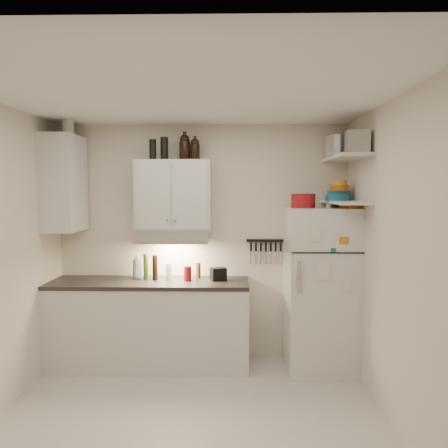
{
  "coord_description": "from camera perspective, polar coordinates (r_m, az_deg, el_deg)",
  "views": [
    {
      "loc": [
        0.33,
        -3.35,
        1.88
      ],
      "look_at": [
        0.25,
        0.9,
        1.55
      ],
      "focal_mm": 35.0,
      "sensor_mm": 36.0,
      "label": 1
    }
  ],
  "objects": [
    {
      "name": "fridge",
      "position": [
        4.71,
        12.44,
        -8.29
      ],
      "size": [
        0.7,
        0.68,
        1.7
      ],
      "primitive_type": "cube",
      "color": "silver",
      "rests_on": "floor"
    },
    {
      "name": "soap_bottle",
      "position": [
        4.85,
        -11.24,
        -5.12
      ],
      "size": [
        0.13,
        0.13,
        0.32
      ],
      "primitive_type": "imported",
      "rotation": [
        0.0,
        0.0,
        0.01
      ],
      "color": "silver",
      "rests_on": "countertop"
    },
    {
      "name": "floor",
      "position": [
        3.86,
        -4.37,
        -24.9
      ],
      "size": [
        3.2,
        3.0,
        0.02
      ],
      "primitive_type": "cube",
      "color": "beige",
      "rests_on": "ground"
    },
    {
      "name": "vinegar_bottle",
      "position": [
        4.73,
        -8.99,
        -5.65
      ],
      "size": [
        0.07,
        0.07,
        0.27
      ],
      "primitive_type": "cylinder",
      "rotation": [
        0.0,
        0.0,
        -0.32
      ],
      "color": "black",
      "rests_on": "countertop"
    },
    {
      "name": "caddy",
      "position": [
        4.68,
        -0.76,
        -6.55
      ],
      "size": [
        0.19,
        0.17,
        0.14
      ],
      "primitive_type": "cube",
      "rotation": [
        0.0,
        0.0,
        0.4
      ],
      "color": "black",
      "rests_on": "countertop"
    },
    {
      "name": "shelf_lo",
      "position": [
        4.52,
        15.46,
        2.76
      ],
      "size": [
        0.3,
        0.95,
        0.03
      ],
      "primitive_type": "cube",
      "color": "silver",
      "rests_on": "right_wall"
    },
    {
      "name": "ceiling",
      "position": [
        3.44,
        -4.64,
        16.68
      ],
      "size": [
        3.2,
        3.0,
        0.02
      ],
      "primitive_type": "cube",
      "color": "white",
      "rests_on": "ground"
    },
    {
      "name": "tin_b",
      "position": [
        4.24,
        16.99,
        10.17
      ],
      "size": [
        0.23,
        0.23,
        0.21
      ],
      "primitive_type": "cube",
      "rotation": [
        0.0,
        0.0,
        -0.12
      ],
      "color": "#AAAAAD",
      "rests_on": "shelf_hi"
    },
    {
      "name": "stock_pot",
      "position": [
        4.83,
        14.71,
        9.53
      ],
      "size": [
        0.31,
        0.31,
        0.21
      ],
      "primitive_type": "cylinder",
      "rotation": [
        0.0,
        0.0,
        0.04
      ],
      "color": "silver",
      "rests_on": "shelf_hi"
    },
    {
      "name": "right_wall",
      "position": [
        3.63,
        21.8,
        -5.06
      ],
      "size": [
        0.02,
        3.0,
        2.6
      ],
      "primitive_type": "cube",
      "color": "beige",
      "rests_on": "ground"
    },
    {
      "name": "growler_a",
      "position": [
        4.75,
        -5.15,
        9.98
      ],
      "size": [
        0.13,
        0.13,
        0.28
      ],
      "primitive_type": null,
      "rotation": [
        0.0,
        0.0,
        0.12
      ],
      "color": "black",
      "rests_on": "upper_cabinet"
    },
    {
      "name": "thermos_b",
      "position": [
        4.7,
        -9.29,
        9.57
      ],
      "size": [
        0.1,
        0.1,
        0.21
      ],
      "primitive_type": "cylinder",
      "rotation": [
        0.0,
        0.0,
        0.42
      ],
      "color": "black",
      "rests_on": "upper_cabinet"
    },
    {
      "name": "bowl_teal",
      "position": [
        4.74,
        14.74,
        3.61
      ],
      "size": [
        0.24,
        0.24,
        0.1
      ],
      "primitive_type": "cylinder",
      "color": "#165E79",
      "rests_on": "shelf_lo"
    },
    {
      "name": "red_jar",
      "position": [
        4.66,
        -4.77,
        -6.46
      ],
      "size": [
        0.1,
        0.1,
        0.16
      ],
      "primitive_type": "cylinder",
      "rotation": [
        0.0,
        0.0,
        0.28
      ],
      "color": "maroon",
      "rests_on": "countertop"
    },
    {
      "name": "range_hood",
      "position": [
        4.69,
        -6.66,
        -1.59
      ],
      "size": [
        0.76,
        0.46,
        0.12
      ],
      "primitive_type": "cube",
      "color": "silver",
      "rests_on": "back_wall"
    },
    {
      "name": "thermos_a",
      "position": [
        4.7,
        -7.8,
        9.74
      ],
      "size": [
        0.1,
        0.1,
        0.24
      ],
      "primitive_type": "cylinder",
      "rotation": [
        0.0,
        0.0,
        -0.29
      ],
      "color": "black",
      "rests_on": "upper_cabinet"
    },
    {
      "name": "growler_b",
      "position": [
        4.71,
        -3.8,
        9.76
      ],
      "size": [
        0.11,
        0.11,
        0.24
      ],
      "primitive_type": null,
      "rotation": [
        0.0,
        0.0,
        0.1
      ],
      "color": "black",
      "rests_on": "upper_cabinet"
    },
    {
      "name": "side_cabinet",
      "position": [
        4.88,
        -20.21,
        4.99
      ],
      "size": [
        0.33,
        0.55,
        1.0
      ],
      "primitive_type": "cube",
      "color": "silver",
      "rests_on": "left_wall"
    },
    {
      "name": "book_stack",
      "position": [
        4.5,
        16.39,
        2.43
      ],
      "size": [
        0.22,
        0.26,
        0.07
      ],
      "primitive_type": "cube",
      "rotation": [
        0.0,
        0.0,
        0.26
      ],
      "color": "orange",
      "rests_on": "fridge"
    },
    {
      "name": "tin_a",
      "position": [
        4.45,
        14.86,
        9.89
      ],
      "size": [
        0.23,
        0.22,
        0.2
      ],
      "primitive_type": "cube",
      "rotation": [
        0.0,
        0.0,
        0.21
      ],
      "color": "#AAAAAD",
      "rests_on": "shelf_hi"
    },
    {
      "name": "countertop",
      "position": [
        4.73,
        -9.74,
        -7.57
      ],
      "size": [
        2.1,
        0.62,
        0.04
      ],
      "primitive_type": "cube",
      "color": "#272521",
      "rests_on": "base_cabinet"
    },
    {
      "name": "pepper_mill",
      "position": [
        4.77,
        -3.39,
        -6.11
      ],
      "size": [
        0.06,
        0.06,
        0.17
      ],
      "primitive_type": "cylinder",
      "rotation": [
        0.0,
        0.0,
        0.16
      ],
      "color": "brown",
      "rests_on": "countertop"
    },
    {
      "name": "shelf_hi",
      "position": [
        4.53,
        15.57,
        8.33
      ],
      "size": [
        0.3,
        0.95,
        0.03
      ],
      "primitive_type": "cube",
      "color": "silver",
      "rests_on": "right_wall"
    },
    {
      "name": "side_jar",
      "position": [
        4.89,
        -19.72,
        11.83
      ],
      "size": [
        0.13,
        0.13,
        0.16
      ],
      "primitive_type": "cylinder",
      "rotation": [
        0.0,
        0.0,
        0.09
      ],
      "color": "silver",
      "rests_on": "side_cabinet"
    },
    {
      "name": "spice_jar",
      "position": [
        4.62,
        13.56,
        2.69
      ],
      "size": [
        0.07,
        0.07,
        0.1
      ],
      "primitive_type": "cylinder",
      "rotation": [
        0.0,
        0.0,
        -0.18
      ],
      "color": "silver",
      "rests_on": "fridge"
    },
    {
      "name": "dutch_oven",
      "position": [
        4.55,
        10.29,
        3.02
      ],
      "size": [
        0.27,
        0.27,
        0.15
      ],
      "primitive_type": "cylinder",
      "rotation": [
        0.0,
        0.0,
        -0.09
      ],
      "color": "maroon",
      "rests_on": "fridge"
    },
    {
      "name": "clear_bottle",
      "position": [
        4.72,
        -7.21,
        -6.16
      ],
      "size": [
        0.07,
        0.07,
        0.19
      ],
      "primitive_type": "cylinder",
      "rotation": [
        0.0,
        0.0,
        -0.09
      ],
      "color": "silver",
      "rests_on": "countertop"
    },
    {
      "name": "oil_bottle",
      "position": [
        4.8,
        -10.16,
        -5.5
      ],
      "size": [
        0.06,
        0.06,
        0.28
      ],
      "primitive_type": "cylinder",
      "rotation": [
        0.0,
        0.0,
        0.04
      ],
      "color": "#476118",
      "rests_on": "countertop"
    },
    {
      "name": "knife_strip",
      "position": [
        4.88,
        5.42,
        -2.17
      ],
      "size": [
        0.42,
        0.02,
        0.03
      ],
      "primitive_type": "cube",
      "color": "black",
      "rests_on": "back_wall"
    },
    {
      "name": "bowl_yellow",
      "position": [
        4.7,
        14.86,
        5.2
      ],
      "size": [
        0.15,
        0.15,
        0.05
      ],
      "primitive_type": "cylinder",
      "color": "orange",
      "rests_on": "bowl_orange"
    },
    {
      "name": "back_wall",
      "position": [
        4.9,
        -2.79,
        -2.36
      ],
      "size": [
        3.2,
        0.02,
        2.6
      ],
      "primitive_type": "cube",
      "color": "beige",
      "rests_on": "ground"
    },
    {
      "name": "plates",
      "position": [
        4.56,
        14.53,
        3.35
      ],
      "size": [
        0.25,
        0.25,
        0.06
      ],
      "primitive_type": "cylinder",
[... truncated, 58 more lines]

